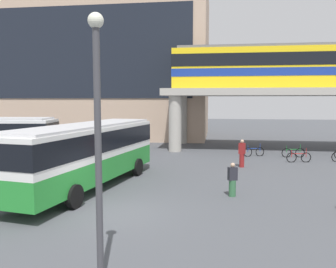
{
  "coord_description": "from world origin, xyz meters",
  "views": [
    {
      "loc": [
        3.86,
        -12.91,
        4.41
      ],
      "look_at": [
        0.74,
        9.55,
        2.2
      ],
      "focal_mm": 37.27,
      "sensor_mm": 36.0,
      "label": 1
    }
  ],
  "objects_px": {
    "station_building": "(105,67)",
    "pedestrian_waiting_near_stop": "(242,154)",
    "bicycle_blue": "(254,152)",
    "train": "(306,66)",
    "bus_main": "(87,149)",
    "bicycle_green": "(293,153)",
    "bicycle_red": "(299,157)",
    "pedestrian_near_building": "(232,181)"
  },
  "relations": [
    {
      "from": "bicycle_blue",
      "to": "pedestrian_waiting_near_stop",
      "type": "distance_m",
      "value": 4.89
    },
    {
      "from": "bicycle_red",
      "to": "pedestrian_waiting_near_stop",
      "type": "xyz_separation_m",
      "value": [
        -4.15,
        -2.39,
        0.51
      ]
    },
    {
      "from": "station_building",
      "to": "pedestrian_waiting_near_stop",
      "type": "relative_size",
      "value": 13.76
    },
    {
      "from": "bus_main",
      "to": "train",
      "type": "bearing_deg",
      "value": 48.56
    },
    {
      "from": "station_building",
      "to": "pedestrian_near_building",
      "type": "bearing_deg",
      "value": -60.99
    },
    {
      "from": "station_building",
      "to": "pedestrian_waiting_near_stop",
      "type": "height_order",
      "value": "station_building"
    },
    {
      "from": "station_building",
      "to": "pedestrian_waiting_near_stop",
      "type": "bearing_deg",
      "value": -50.86
    },
    {
      "from": "bicycle_blue",
      "to": "station_building",
      "type": "bearing_deg",
      "value": 139.45
    },
    {
      "from": "pedestrian_waiting_near_stop",
      "to": "pedestrian_near_building",
      "type": "bearing_deg",
      "value": -97.36
    },
    {
      "from": "bicycle_blue",
      "to": "pedestrian_waiting_near_stop",
      "type": "xyz_separation_m",
      "value": [
        -1.27,
        -4.69,
        0.51
      ]
    },
    {
      "from": "bicycle_green",
      "to": "pedestrian_near_building",
      "type": "relative_size",
      "value": 1.14
    },
    {
      "from": "bicycle_red",
      "to": "pedestrian_near_building",
      "type": "height_order",
      "value": "pedestrian_near_building"
    },
    {
      "from": "station_building",
      "to": "pedestrian_near_building",
      "type": "height_order",
      "value": "station_building"
    },
    {
      "from": "bicycle_blue",
      "to": "pedestrian_near_building",
      "type": "xyz_separation_m",
      "value": [
        -2.2,
        -11.9,
        0.37
      ]
    },
    {
      "from": "train",
      "to": "bicycle_blue",
      "type": "bearing_deg",
      "value": -135.82
    },
    {
      "from": "station_building",
      "to": "bicycle_red",
      "type": "bearing_deg",
      "value": -40.28
    },
    {
      "from": "train",
      "to": "pedestrian_waiting_near_stop",
      "type": "xyz_separation_m",
      "value": [
        -6.09,
        -9.38,
        -6.5
      ]
    },
    {
      "from": "train",
      "to": "bus_main",
      "type": "bearing_deg",
      "value": -131.44
    },
    {
      "from": "bicycle_red",
      "to": "pedestrian_waiting_near_stop",
      "type": "distance_m",
      "value": 4.81
    },
    {
      "from": "pedestrian_waiting_near_stop",
      "to": "bicycle_blue",
      "type": "bearing_deg",
      "value": 74.87
    },
    {
      "from": "station_building",
      "to": "train",
      "type": "distance_m",
      "value": 23.66
    },
    {
      "from": "pedestrian_waiting_near_stop",
      "to": "pedestrian_near_building",
      "type": "height_order",
      "value": "pedestrian_waiting_near_stop"
    },
    {
      "from": "bicycle_red",
      "to": "pedestrian_waiting_near_stop",
      "type": "relative_size",
      "value": 0.97
    },
    {
      "from": "station_building",
      "to": "pedestrian_waiting_near_stop",
      "type": "distance_m",
      "value": 25.7
    },
    {
      "from": "pedestrian_waiting_near_stop",
      "to": "bicycle_green",
      "type": "bearing_deg",
      "value": 47.5
    },
    {
      "from": "bus_main",
      "to": "bicycle_green",
      "type": "distance_m",
      "value": 16.79
    },
    {
      "from": "bicycle_green",
      "to": "bicycle_blue",
      "type": "bearing_deg",
      "value": 178.73
    },
    {
      "from": "train",
      "to": "bicycle_blue",
      "type": "distance_m",
      "value": 9.72
    },
    {
      "from": "station_building",
      "to": "bus_main",
      "type": "xyz_separation_m",
      "value": [
        7.4,
        -25.69,
        -6.55
      ]
    },
    {
      "from": "train",
      "to": "bicycle_blue",
      "type": "relative_size",
      "value": 14.09
    },
    {
      "from": "station_building",
      "to": "bicycle_green",
      "type": "relative_size",
      "value": 14.16
    },
    {
      "from": "train",
      "to": "pedestrian_near_building",
      "type": "distance_m",
      "value": 19.2
    },
    {
      "from": "train",
      "to": "pedestrian_near_building",
      "type": "relative_size",
      "value": 15.12
    },
    {
      "from": "station_building",
      "to": "bicycle_red",
      "type": "relative_size",
      "value": 14.25
    },
    {
      "from": "train",
      "to": "bicycle_green",
      "type": "distance_m",
      "value": 8.67
    },
    {
      "from": "bicycle_red",
      "to": "pedestrian_waiting_near_stop",
      "type": "height_order",
      "value": "pedestrian_waiting_near_stop"
    },
    {
      "from": "bus_main",
      "to": "pedestrian_waiting_near_stop",
      "type": "bearing_deg",
      "value": 39.55
    },
    {
      "from": "train",
      "to": "bus_main",
      "type": "relative_size",
      "value": 2.09
    },
    {
      "from": "bicycle_green",
      "to": "train",
      "type": "bearing_deg",
      "value": 68.68
    },
    {
      "from": "station_building",
      "to": "train",
      "type": "xyz_separation_m",
      "value": [
        21.57,
        -9.64,
        -1.17
      ]
    },
    {
      "from": "train",
      "to": "station_building",
      "type": "bearing_deg",
      "value": 155.91
    },
    {
      "from": "bus_main",
      "to": "pedestrian_near_building",
      "type": "xyz_separation_m",
      "value": [
        7.15,
        -0.54,
        -1.26
      ]
    }
  ]
}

